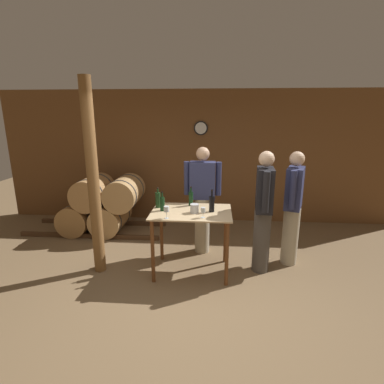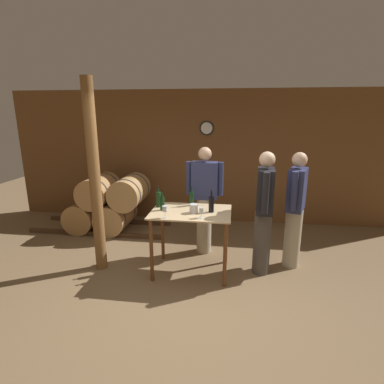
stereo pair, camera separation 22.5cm
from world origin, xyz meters
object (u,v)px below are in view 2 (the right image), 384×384
Objects in this scene: wine_bottle_right at (211,204)px; person_host at (295,208)px; wine_bottle_far_left at (159,199)px; wine_bottle_center at (192,198)px; wine_glass_near_center at (201,211)px; wooden_post at (95,179)px; wine_glass_near_left at (165,209)px; wine_bottle_left at (162,203)px; ice_bucket at (194,208)px; person_visitor_with_scarf at (204,198)px; person_visitor_bearded at (264,211)px.

person_host is (1.19, 0.36, -0.13)m from wine_bottle_right.
wine_bottle_far_left reaches higher than wine_bottle_center.
wine_bottle_far_left is at bearing 149.77° from wine_glass_near_center.
wooden_post is 9.43× the size of wine_bottle_center.
wine_bottle_far_left is at bearing 113.59° from wine_glass_near_left.
wine_bottle_left is 0.68m from wine_bottle_right.
wine_bottle_right is at bearing 0.66° from wine_bottle_left.
wooden_post is at bearing -175.52° from wine_bottle_left.
person_visitor_with_scarf is at bearing 84.21° from ice_bucket.
wine_bottle_left is (0.09, -0.14, -0.01)m from wine_bottle_far_left.
wine_bottle_far_left is at bearing 14.26° from wooden_post.
wine_bottle_left reaches higher than wine_glass_near_center.
wine_bottle_left reaches higher than wine_glass_near_left.
wooden_post is 1.56× the size of person_visitor_with_scarf.
wine_bottle_center is 0.44m from person_visitor_with_scarf.
ice_bucket is at bearing -170.02° from person_visitor_bearded.
wine_glass_near_center is 1.44m from person_host.
wine_glass_near_left is (0.11, -0.31, 0.01)m from wine_bottle_left.
wine_bottle_right is at bearing 66.83° from wine_glass_near_center.
wine_bottle_right is at bearing 29.05° from wine_glass_near_left.
person_visitor_bearded is (1.40, 0.11, -0.10)m from wine_bottle_left.
wine_glass_near_center is 0.23m from ice_bucket.
wooden_post is at bearing 167.10° from wine_glass_near_left.
wine_bottle_far_left is at bearing -164.31° from wine_bottle_center.
person_visitor_with_scarf is at bearing 52.03° from wine_bottle_left.
person_visitor_with_scarf reaches higher than person_host.
ice_bucket is (-0.12, 0.19, -0.04)m from wine_glass_near_center.
person_visitor_bearded reaches higher than wine_glass_near_left.
wine_bottle_left is 1.41m from person_visitor_bearded.
person_visitor_bearded is (1.03, -0.16, -0.10)m from wine_bottle_center.
person_visitor_bearded is at bearing -8.97° from wine_bottle_center.
wine_bottle_right is 2.27× the size of wine_glass_near_center.
person_host is 0.54m from person_visitor_bearded.
person_visitor_bearded is at bearing -32.75° from person_visitor_with_scarf.
person_host reaches higher than wine_bottle_left.
wine_bottle_left is 1.70× the size of wine_glass_near_left.
person_visitor_bearded reaches higher than wine_glass_near_center.
wine_bottle_center is 1.05m from person_visitor_bearded.
wine_bottle_center is 2.33× the size of ice_bucket.
wine_glass_near_center reaches higher than ice_bucket.
person_host is (1.76, 0.68, -0.13)m from wine_glass_near_left.
wine_glass_near_left is 0.09× the size of person_visitor_with_scarf.
person_host is (1.96, 0.23, -0.13)m from wine_bottle_far_left.
wine_bottle_right is 0.69m from person_visitor_with_scarf.
person_visitor_with_scarf is at bearing 167.39° from person_host.
wine_bottle_right is at bearing -40.41° from wine_bottle_center.
wine_bottle_right is at bearing -162.89° from person_host.
wine_glass_near_left is 0.09× the size of person_host.
wine_bottle_right reaches higher than wine_bottle_far_left.
wine_glass_near_center is at bearing -113.17° from wine_bottle_right.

